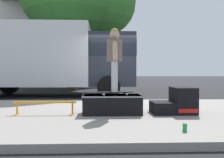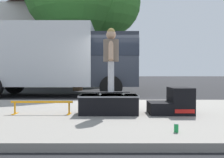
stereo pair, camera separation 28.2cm
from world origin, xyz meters
name	(u,v)px [view 1 (the left image)]	position (x,y,z in m)	size (l,w,h in m)	color
ground_plane	(122,102)	(0.00, 0.00, 0.00)	(140.00, 140.00, 0.00)	black
sidewalk_slab	(132,114)	(0.00, -3.00, 0.06)	(50.00, 5.00, 0.12)	gray
skate_box	(112,104)	(-0.47, -3.26, 0.34)	(1.25, 0.68, 0.41)	black
kicker_ramp	(176,103)	(0.93, -3.26, 0.36)	(0.91, 0.67, 0.57)	black
grind_rail	(45,105)	(-1.90, -3.31, 0.33)	(1.32, 0.28, 0.28)	orange
skateboard	(114,92)	(-0.42, -3.27, 0.58)	(0.80, 0.34, 0.07)	black
skater_kid	(115,54)	(-0.42, -3.27, 1.40)	(0.33, 0.70, 1.36)	silver
soda_can	(185,127)	(0.55, -4.93, 0.18)	(0.07, 0.07, 0.13)	#198C3F
box_truck	(54,57)	(-2.76, 2.20, 1.70)	(6.91, 2.63, 3.05)	silver
house_behind	(44,34)	(-5.56, 12.34, 4.24)	(9.54, 8.23, 8.40)	silver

